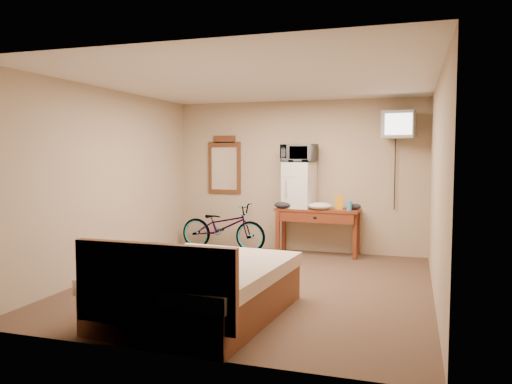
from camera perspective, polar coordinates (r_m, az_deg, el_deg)
room at (r=6.14m, az=0.01°, el=0.86°), size 4.60×4.64×2.50m
desk at (r=8.04m, az=7.03°, el=-2.78°), size 1.36×0.59×0.75m
mini_fridge at (r=8.10m, az=4.93°, el=0.79°), size 0.51×0.50×0.74m
microwave at (r=8.09m, az=4.96°, el=4.45°), size 0.58×0.44×0.29m
snack_bag at (r=7.98m, az=9.48°, el=-1.16°), size 0.12×0.08×0.23m
blue_cup at (r=7.88m, az=10.60°, el=-1.55°), size 0.08×0.08×0.14m
cloth_cream at (r=7.89m, az=7.34°, el=-1.60°), size 0.37×0.29×0.12m
cloth_dark_a at (r=8.03m, az=3.13°, el=-1.49°), size 0.29×0.22×0.11m
cloth_dark_b at (r=8.01m, az=11.19°, el=-1.64°), size 0.21×0.17×0.09m
crt_television at (r=7.88m, az=16.01°, el=7.39°), size 0.51×0.60×0.41m
wall_mirror at (r=8.70m, az=-3.62°, el=3.06°), size 0.59×0.04×1.00m
bicycle at (r=8.46m, az=-3.78°, el=-3.95°), size 1.55×0.62×0.80m
bed at (r=5.08m, az=-6.59°, el=-10.86°), size 1.67×2.11×0.90m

